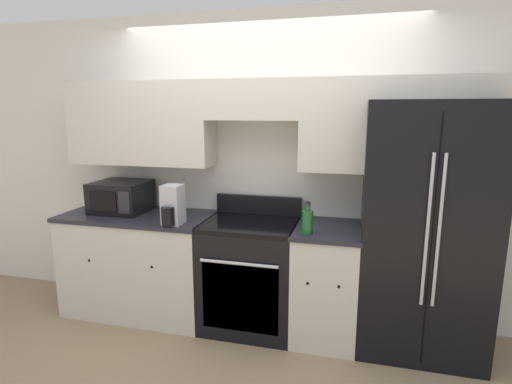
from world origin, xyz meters
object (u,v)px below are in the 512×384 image
Objects in this scene: oven_range at (250,274)px; microwave at (121,197)px; bottle at (307,221)px; refrigerator at (423,229)px.

microwave reaches higher than oven_range.
oven_range is at bearing 157.53° from bottle.
bottle reaches higher than oven_range.
refrigerator reaches higher than bottle.
bottle is at bearing -8.78° from microwave.
refrigerator is at bearing 16.78° from bottle.
microwave is 1.71m from bottle.
microwave is (-1.20, 0.06, 0.58)m from oven_range.
oven_range is 1.34m from microwave.
refrigerator is 0.86m from bottle.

